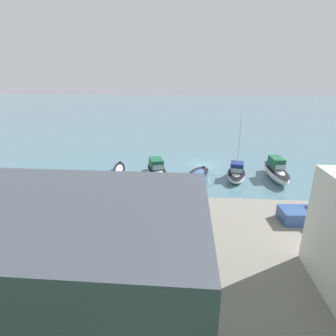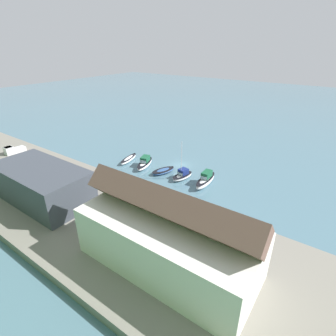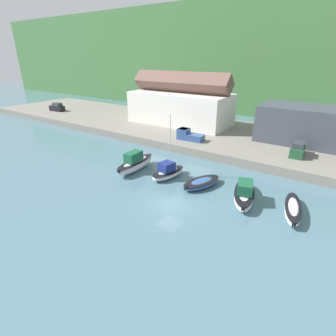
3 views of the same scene
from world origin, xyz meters
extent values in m
plane|color=slate|center=(0.00, 0.00, 0.00)|extent=(320.00, 320.00, 0.00)
cube|color=#42703D|center=(0.00, 76.59, 14.51)|extent=(240.00, 53.03, 29.02)
cube|color=gray|center=(0.00, 26.16, 0.69)|extent=(137.79, 23.29, 1.39)
cube|color=silver|center=(-16.16, 28.17, 4.66)|extent=(21.65, 9.87, 6.55)
cube|color=brown|center=(-16.16, 28.17, 10.11)|extent=(22.08, 4.35, 4.35)
cube|color=#3D424C|center=(10.41, 28.49, 4.43)|extent=(18.19, 9.03, 6.08)
cube|color=slate|center=(10.41, 24.04, 4.43)|extent=(17.28, 0.10, 3.65)
ellipsoid|color=silver|center=(-9.39, 5.20, 0.78)|extent=(2.29, 7.50, 1.57)
ellipsoid|color=black|center=(-9.39, 5.20, 1.33)|extent=(2.37, 7.65, 0.12)
cube|color=#195638|center=(-9.37, 4.83, 2.21)|extent=(1.59, 2.66, 1.29)
cube|color=#8CA5B2|center=(-9.43, 6.28, 2.02)|extent=(1.33, 0.16, 0.65)
cube|color=black|center=(-9.24, 1.68, 1.10)|extent=(0.37, 0.30, 0.56)
ellipsoid|color=white|center=(-4.12, 5.77, 0.54)|extent=(3.16, 5.64, 1.08)
ellipsoid|color=black|center=(-4.12, 5.77, 0.92)|extent=(3.27, 5.76, 0.12)
cube|color=navy|center=(-4.18, 5.51, 1.66)|extent=(1.96, 2.14, 1.17)
cube|color=#8CA5B2|center=(-3.97, 6.57, 1.49)|extent=(1.46, 0.38, 0.58)
cylinder|color=silver|center=(-4.05, 6.17, 4.85)|extent=(0.10, 0.10, 7.54)
ellipsoid|color=#33568E|center=(0.89, 5.90, 0.45)|extent=(3.93, 5.99, 0.90)
ellipsoid|color=black|center=(0.89, 5.90, 0.77)|extent=(4.05, 6.12, 0.12)
cube|color=black|center=(0.05, 3.40, 0.63)|extent=(0.43, 0.38, 0.56)
ellipsoid|color=white|center=(6.45, 5.64, 0.62)|extent=(4.18, 7.45, 1.23)
ellipsoid|color=black|center=(6.45, 5.64, 1.05)|extent=(4.30, 7.61, 0.12)
cube|color=#195638|center=(6.56, 5.29, 1.83)|extent=(2.28, 2.86, 1.21)
cube|color=#8CA5B2|center=(6.14, 6.63, 1.65)|extent=(1.42, 0.53, 0.60)
cube|color=black|center=(7.46, 2.40, 0.86)|extent=(0.43, 0.37, 0.56)
ellipsoid|color=white|center=(11.64, 5.62, 0.53)|extent=(2.85, 6.62, 1.06)
ellipsoid|color=black|center=(11.64, 5.62, 0.90)|extent=(2.94, 6.76, 0.12)
cube|color=black|center=(12.27, 2.63, 0.74)|extent=(0.41, 0.35, 0.56)
cube|color=#1E4C2D|center=(9.24, 20.78, 2.09)|extent=(2.01, 4.29, 1.40)
cube|color=#333842|center=(9.26, 20.46, 3.17)|extent=(1.65, 2.38, 0.76)
cube|color=black|center=(-50.99, 21.31, 2.09)|extent=(4.35, 2.20, 1.40)
cube|color=#333842|center=(-50.68, 21.34, 3.17)|extent=(2.45, 1.75, 0.76)
cube|color=#2D4C84|center=(-7.31, 18.54, 1.94)|extent=(3.63, 2.22, 1.10)
cube|color=#2D4C84|center=(-9.33, 18.41, 2.34)|extent=(2.01, 2.02, 1.90)
cube|color=#2D333D|center=(-9.33, 18.41, 3.04)|extent=(1.73, 1.90, 0.50)
camera|label=1|loc=(2.32, 38.69, 12.93)|focal=28.00mm
camera|label=2|loc=(-30.36, 48.28, 26.44)|focal=28.00mm
camera|label=3|loc=(13.98, -20.88, 15.28)|focal=28.00mm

